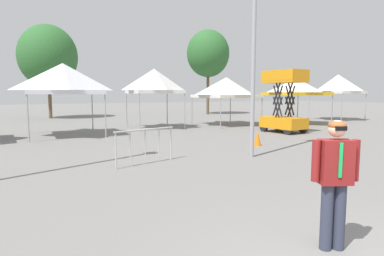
{
  "coord_description": "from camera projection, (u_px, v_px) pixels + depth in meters",
  "views": [
    {
      "loc": [
        -3.44,
        -2.1,
        2.13
      ],
      "look_at": [
        0.1,
        4.79,
        1.3
      ],
      "focal_mm": 30.19,
      "sensor_mm": 36.0,
      "label": 1
    }
  ],
  "objects": [
    {
      "name": "canopy_tent_far_right",
      "position": [
        226.0,
        88.0,
        21.75
      ],
      "size": [
        3.78,
        3.78,
        3.21
      ],
      "color": "#9E9EA3",
      "rests_on": "ground"
    },
    {
      "name": "canopy_tent_right_of_center",
      "position": [
        63.0,
        79.0,
        16.14
      ],
      "size": [
        3.53,
        3.53,
        3.64
      ],
      "color": "#9E9EA3",
      "rests_on": "ground"
    },
    {
      "name": "tree_behind_tents_left",
      "position": [
        208.0,
        54.0,
        32.63
      ],
      "size": [
        4.3,
        4.3,
        8.52
      ],
      "color": "brown",
      "rests_on": "ground"
    },
    {
      "name": "crowd_barrier_by_lift",
      "position": [
        145.0,
        139.0,
        9.72
      ],
      "size": [
        2.04,
        0.61,
        1.08
      ],
      "color": "#B7BABF",
      "rests_on": "ground"
    },
    {
      "name": "tree_behind_tents_right",
      "position": [
        48.0,
        56.0,
        27.24
      ],
      "size": [
        4.8,
        4.8,
        7.9
      ],
      "color": "brown",
      "rests_on": "ground"
    },
    {
      "name": "person_foreground",
      "position": [
        335.0,
        175.0,
        4.33
      ],
      "size": [
        0.6,
        0.39,
        1.78
      ],
      "color": "#33384C",
      "rests_on": "ground"
    },
    {
      "name": "traffic_cone_near_barrier",
      "position": [
        258.0,
        138.0,
        13.17
      ],
      "size": [
        0.32,
        0.32,
        0.62
      ],
      "primitive_type": "cone",
      "color": "orange",
      "rests_on": "ground"
    },
    {
      "name": "canopy_tent_center",
      "position": [
        296.0,
        87.0,
        22.4
      ],
      "size": [
        3.75,
        3.75,
        3.17
      ],
      "color": "#9E9EA3",
      "rests_on": "ground"
    },
    {
      "name": "canopy_tent_far_left",
      "position": [
        154.0,
        81.0,
        19.7
      ],
      "size": [
        2.97,
        2.97,
        3.63
      ],
      "color": "#9E9EA3",
      "rests_on": "ground"
    },
    {
      "name": "canopy_tent_behind_right",
      "position": [
        338.0,
        84.0,
        25.95
      ],
      "size": [
        3.32,
        3.32,
        3.65
      ],
      "color": "#9E9EA3",
      "rests_on": "ground"
    },
    {
      "name": "scissor_lift",
      "position": [
        284.0,
        113.0,
        17.67
      ],
      "size": [
        1.63,
        2.43,
        3.38
      ],
      "color": "black",
      "rests_on": "ground"
    },
    {
      "name": "light_pole_near_lift",
      "position": [
        254.0,
        13.0,
        10.4
      ],
      "size": [
        0.36,
        0.36,
        8.32
      ],
      "color": "#9E9EA3",
      "rests_on": "ground"
    }
  ]
}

